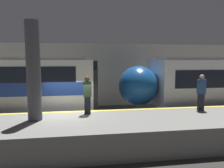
{
  "coord_description": "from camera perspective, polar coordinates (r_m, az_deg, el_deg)",
  "views": [
    {
      "loc": [
        0.51,
        -10.75,
        3.61
      ],
      "look_at": [
        2.36,
        0.95,
        2.32
      ],
      "focal_mm": 35.0,
      "sensor_mm": 36.0,
      "label": 1
    }
  ],
  "objects": [
    {
      "name": "ground_plane",
      "position": [
        11.35,
        -11.36,
        -12.45
      ],
      "size": [
        120.0,
        120.0,
        0.0
      ],
      "primitive_type": "plane",
      "color": "#33302D"
    },
    {
      "name": "platform",
      "position": [
        9.46,
        -11.89,
        -12.76
      ],
      "size": [
        40.0,
        3.62,
        1.11
      ],
      "color": "slate",
      "rests_on": "ground"
    },
    {
      "name": "station_rear_barrier",
      "position": [
        17.13,
        -10.69,
        2.22
      ],
      "size": [
        50.0,
        0.15,
        4.89
      ],
      "color": "#B2AD9E",
      "rests_on": "ground"
    },
    {
      "name": "support_pillar_near",
      "position": [
        9.55,
        -19.83,
        3.18
      ],
      "size": [
        0.58,
        0.58,
        4.12
      ],
      "color": "#47474C",
      "rests_on": "platform"
    },
    {
      "name": "person_waiting",
      "position": [
        11.81,
        22.28,
        -1.75
      ],
      "size": [
        0.38,
        0.24,
        1.8
      ],
      "color": "black",
      "rests_on": "platform"
    },
    {
      "name": "person_walking",
      "position": [
        10.18,
        -6.47,
        -2.63
      ],
      "size": [
        0.38,
        0.24,
        1.78
      ],
      "color": "black",
      "rests_on": "platform"
    }
  ]
}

